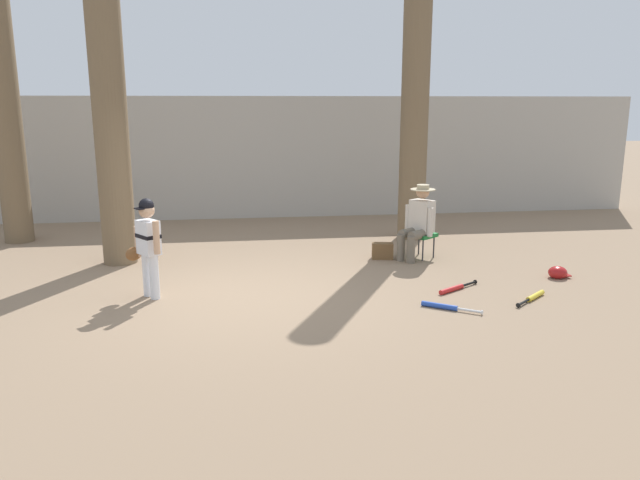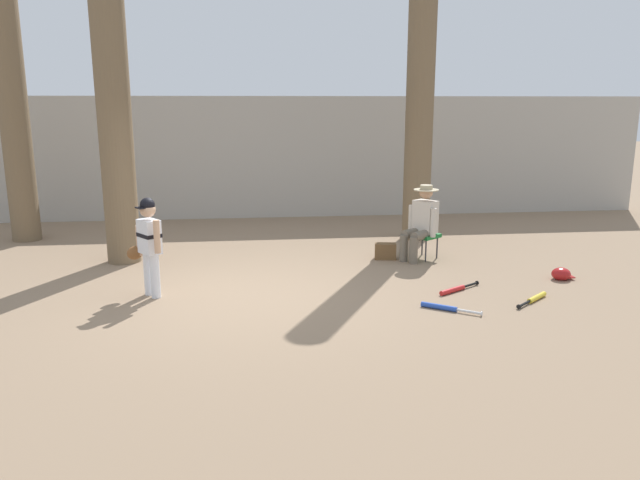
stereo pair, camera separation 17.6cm
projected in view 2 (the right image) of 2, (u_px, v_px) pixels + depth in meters
The scene contains 13 objects.
ground_plane at pixel (245, 297), 7.95m from camera, with size 60.00×60.00×0.00m, color #897056.
concrete_back_wall at pixel (245, 158), 13.26m from camera, with size 18.00×0.36×2.62m, color #ADA89E.
tree_near_player at pixel (113, 102), 9.17m from camera, with size 0.79×0.79×5.76m.
tree_behind_spectator at pixel (420, 104), 10.87m from camera, with size 0.69×0.69×5.57m.
young_ballplayer at pixel (148, 241), 7.81m from camera, with size 0.52×0.50×1.31m.
folding_stool at pixel (424, 236), 9.84m from camera, with size 0.56×0.56×0.41m.
seated_spectator at pixel (421, 220), 9.71m from camera, with size 0.65×0.60×1.20m.
handbag_beside_stool at pixel (385, 251), 9.83m from camera, with size 0.34×0.18×0.26m, color brown.
tree_far_left at pixel (10, 76), 10.59m from camera, with size 0.78×0.78×6.68m.
bat_yellow_trainer at pixel (535, 298), 7.77m from camera, with size 0.60×0.52×0.07m.
bat_blue_youth at pixel (444, 308), 7.42m from camera, with size 0.65×0.49×0.07m.
bat_red_barrel at pixel (455, 289), 8.15m from camera, with size 0.68×0.47×0.07m.
batting_helmet_red at pixel (561, 274), 8.70m from camera, with size 0.32×0.25×0.19m.
Camera 2 is at (0.12, -7.65, 2.48)m, focal length 34.10 mm.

